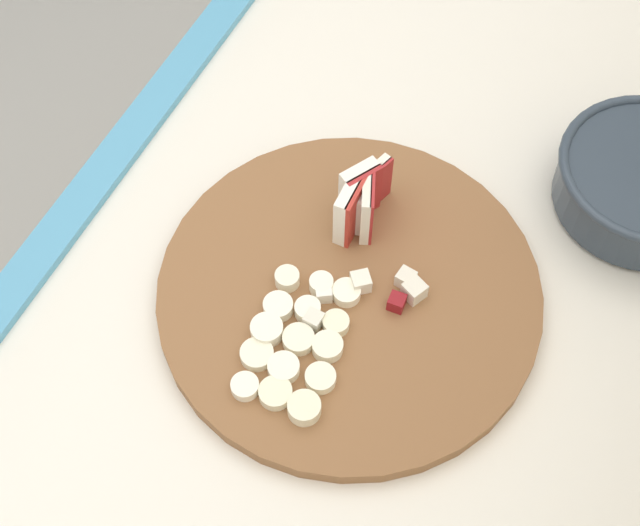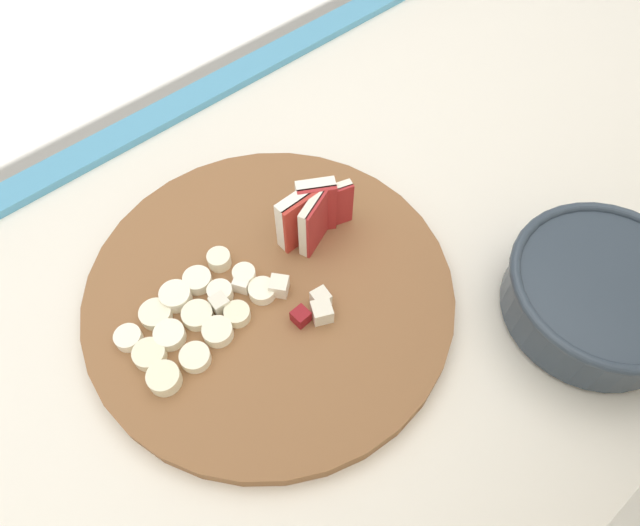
{
  "view_description": "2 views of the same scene",
  "coord_description": "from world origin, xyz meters",
  "px_view_note": "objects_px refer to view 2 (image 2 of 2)",
  "views": [
    {
      "loc": [
        0.39,
        0.14,
        1.64
      ],
      "look_at": [
        0.01,
        -0.05,
        0.94
      ],
      "focal_mm": 50.83,
      "sensor_mm": 36.0,
      "label": 1
    },
    {
      "loc": [
        0.16,
        0.23,
        1.39
      ],
      "look_at": [
        -0.02,
        0.02,
        0.97
      ],
      "focal_mm": 32.3,
      "sensor_mm": 36.0,
      "label": 2
    }
  ],
  "objects_px": {
    "ceramic_bowl": "(601,294)",
    "apple_wedge_fan": "(314,214)",
    "banana_slice_rows": "(194,317)",
    "apple_dice_pile": "(285,300)",
    "cutting_board": "(270,293)"
  },
  "relations": [
    {
      "from": "apple_dice_pile",
      "to": "banana_slice_rows",
      "type": "bearing_deg",
      "value": -29.07
    },
    {
      "from": "ceramic_bowl",
      "to": "apple_wedge_fan",
      "type": "bearing_deg",
      "value": -58.13
    },
    {
      "from": "apple_wedge_fan",
      "to": "banana_slice_rows",
      "type": "height_order",
      "value": "apple_wedge_fan"
    },
    {
      "from": "apple_dice_pile",
      "to": "banana_slice_rows",
      "type": "distance_m",
      "value": 0.09
    },
    {
      "from": "cutting_board",
      "to": "ceramic_bowl",
      "type": "height_order",
      "value": "ceramic_bowl"
    },
    {
      "from": "apple_dice_pile",
      "to": "banana_slice_rows",
      "type": "height_order",
      "value": "apple_dice_pile"
    },
    {
      "from": "ceramic_bowl",
      "to": "cutting_board",
      "type": "bearing_deg",
      "value": -43.42
    },
    {
      "from": "banana_slice_rows",
      "to": "ceramic_bowl",
      "type": "height_order",
      "value": "ceramic_bowl"
    },
    {
      "from": "apple_wedge_fan",
      "to": "ceramic_bowl",
      "type": "relative_size",
      "value": 0.45
    },
    {
      "from": "cutting_board",
      "to": "apple_wedge_fan",
      "type": "height_order",
      "value": "apple_wedge_fan"
    },
    {
      "from": "cutting_board",
      "to": "ceramic_bowl",
      "type": "bearing_deg",
      "value": 136.58
    },
    {
      "from": "banana_slice_rows",
      "to": "apple_wedge_fan",
      "type": "bearing_deg",
      "value": -177.61
    },
    {
      "from": "apple_wedge_fan",
      "to": "apple_dice_pile",
      "type": "xyz_separation_m",
      "value": [
        0.08,
        0.05,
        -0.02
      ]
    },
    {
      "from": "cutting_board",
      "to": "apple_wedge_fan",
      "type": "relative_size",
      "value": 4.39
    },
    {
      "from": "cutting_board",
      "to": "apple_dice_pile",
      "type": "relative_size",
      "value": 3.73
    }
  ]
}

